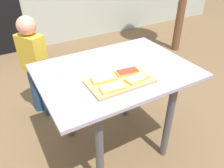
# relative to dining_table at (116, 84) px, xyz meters

# --- Properties ---
(ground_plane) EXTENTS (16.00, 16.00, 0.00)m
(ground_plane) POSITION_rel_dining_table_xyz_m (0.00, 0.00, -0.64)
(ground_plane) COLOR brown
(dining_table) EXTENTS (1.10, 0.80, 0.77)m
(dining_table) POSITION_rel_dining_table_xyz_m (0.00, 0.00, 0.00)
(dining_table) COLOR #A697B4
(dining_table) RESTS_ON ground
(cutting_board) EXTENTS (0.43, 0.24, 0.02)m
(cutting_board) POSITION_rel_dining_table_xyz_m (-0.07, -0.16, 0.14)
(cutting_board) COLOR tan
(cutting_board) RESTS_ON dining_table
(pizza_slice_near_right) EXTENTS (0.17, 0.10, 0.02)m
(pizza_slice_near_right) POSITION_rel_dining_table_xyz_m (0.04, -0.21, 0.15)
(pizza_slice_near_right) COLOR gold
(pizza_slice_near_right) RESTS_ON cutting_board
(pizza_slice_far_left) EXTENTS (0.17, 0.09, 0.02)m
(pizza_slice_far_left) POSITION_rel_dining_table_xyz_m (-0.15, -0.10, 0.15)
(pizza_slice_far_left) COLOR gold
(pizza_slice_far_left) RESTS_ON cutting_board
(pizza_slice_far_right) EXTENTS (0.17, 0.10, 0.02)m
(pizza_slice_far_right) POSITION_rel_dining_table_xyz_m (0.03, -0.10, 0.15)
(pizza_slice_far_right) COLOR gold
(pizza_slice_far_right) RESTS_ON cutting_board
(pizza_slice_near_left) EXTENTS (0.17, 0.09, 0.02)m
(pizza_slice_near_left) POSITION_rel_dining_table_xyz_m (-0.15, -0.22, 0.15)
(pizza_slice_near_left) COLOR gold
(pizza_slice_near_left) RESTS_ON cutting_board
(plate_white_left) EXTENTS (0.19, 0.19, 0.01)m
(plate_white_left) POSITION_rel_dining_table_xyz_m (-0.29, 0.07, 0.14)
(plate_white_left) COLOR silver
(plate_white_left) RESTS_ON dining_table
(child_left) EXTENTS (0.24, 0.28, 1.03)m
(child_left) POSITION_rel_dining_table_xyz_m (-0.43, 0.77, -0.05)
(child_left) COLOR navy
(child_left) RESTS_ON ground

